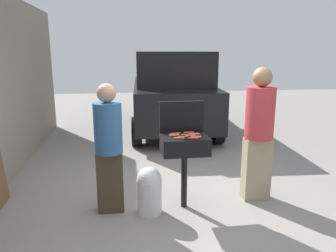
# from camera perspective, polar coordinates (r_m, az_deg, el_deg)

# --- Properties ---
(ground_plane) EXTENTS (24.00, 24.00, 0.00)m
(ground_plane) POSITION_cam_1_polar(r_m,az_deg,el_deg) (4.55, 1.72, -13.49)
(ground_plane) COLOR gray
(bbq_grill) EXTENTS (0.60, 0.44, 0.98)m
(bbq_grill) POSITION_cam_1_polar(r_m,az_deg,el_deg) (4.15, 2.95, -3.81)
(bbq_grill) COLOR black
(bbq_grill) RESTS_ON ground
(grill_lid_open) EXTENTS (0.60, 0.05, 0.42)m
(grill_lid_open) POSITION_cam_1_polar(r_m,az_deg,el_deg) (4.27, 2.44, 1.63)
(grill_lid_open) COLOR black
(grill_lid_open) RESTS_ON bbq_grill
(hot_dog_0) EXTENTS (0.13, 0.03, 0.03)m
(hot_dog_0) POSITION_cam_1_polar(r_m,az_deg,el_deg) (4.04, 2.60, -1.94)
(hot_dog_0) COLOR #C6593D
(hot_dog_0) RESTS_ON bbq_grill
(hot_dog_1) EXTENTS (0.13, 0.03, 0.03)m
(hot_dog_1) POSITION_cam_1_polar(r_m,az_deg,el_deg) (4.19, 4.53, -1.41)
(hot_dog_1) COLOR #B74C33
(hot_dog_1) RESTS_ON bbq_grill
(hot_dog_2) EXTENTS (0.13, 0.03, 0.03)m
(hot_dog_2) POSITION_cam_1_polar(r_m,az_deg,el_deg) (4.14, 1.01, -1.54)
(hot_dog_2) COLOR #B74C33
(hot_dog_2) RESTS_ON bbq_grill
(hot_dog_3) EXTENTS (0.13, 0.04, 0.03)m
(hot_dog_3) POSITION_cam_1_polar(r_m,az_deg,el_deg) (4.19, 1.34, -1.37)
(hot_dog_3) COLOR #B74C33
(hot_dog_3) RESTS_ON bbq_grill
(hot_dog_4) EXTENTS (0.13, 0.04, 0.03)m
(hot_dog_4) POSITION_cam_1_polar(r_m,az_deg,el_deg) (4.06, 4.97, -1.89)
(hot_dog_4) COLOR #B74C33
(hot_dog_4) RESTS_ON bbq_grill
(hot_dog_5) EXTENTS (0.13, 0.03, 0.03)m
(hot_dog_5) POSITION_cam_1_polar(r_m,az_deg,el_deg) (4.10, 1.17, -1.70)
(hot_dog_5) COLOR #C6593D
(hot_dog_5) RESTS_ON bbq_grill
(hot_dog_6) EXTENTS (0.13, 0.04, 0.03)m
(hot_dog_6) POSITION_cam_1_polar(r_m,az_deg,el_deg) (3.98, 2.00, -2.16)
(hot_dog_6) COLOR #C6593D
(hot_dog_6) RESTS_ON bbq_grill
(hot_dog_7) EXTENTS (0.13, 0.03, 0.03)m
(hot_dog_7) POSITION_cam_1_polar(r_m,az_deg,el_deg) (4.14, 3.24, -1.56)
(hot_dog_7) COLOR #B74C33
(hot_dog_7) RESTS_ON bbq_grill
(hot_dog_8) EXTENTS (0.13, 0.04, 0.03)m
(hot_dog_8) POSITION_cam_1_polar(r_m,az_deg,el_deg) (3.99, 4.49, -2.17)
(hot_dog_8) COLOR #AD4228
(hot_dog_8) RESTS_ON bbq_grill
(hot_dog_9) EXTENTS (0.13, 0.04, 0.03)m
(hot_dog_9) POSITION_cam_1_polar(r_m,az_deg,el_deg) (4.09, 3.99, -1.76)
(hot_dog_9) COLOR #C6593D
(hot_dog_9) RESTS_ON bbq_grill
(hot_dog_10) EXTENTS (0.13, 0.03, 0.03)m
(hot_dog_10) POSITION_cam_1_polar(r_m,az_deg,el_deg) (4.16, 4.85, -1.51)
(hot_dog_10) COLOR #B74C33
(hot_dog_10) RESTS_ON bbq_grill
(hot_dog_11) EXTENTS (0.13, 0.03, 0.03)m
(hot_dog_11) POSITION_cam_1_polar(r_m,az_deg,el_deg) (4.25, 3.71, -1.17)
(hot_dog_11) COLOR #B74C33
(hot_dog_11) RESTS_ON bbq_grill
(hot_dog_12) EXTENTS (0.13, 0.03, 0.03)m
(hot_dog_12) POSITION_cam_1_polar(r_m,az_deg,el_deg) (4.02, 4.99, -2.03)
(hot_dog_12) COLOR #C6593D
(hot_dog_12) RESTS_ON bbq_grill
(propane_tank) EXTENTS (0.32, 0.32, 0.62)m
(propane_tank) POSITION_cam_1_polar(r_m,az_deg,el_deg) (4.17, -3.35, -11.18)
(propane_tank) COLOR silver
(propane_tank) RESTS_ON ground
(person_left) EXTENTS (0.35, 0.35, 1.66)m
(person_left) POSITION_cam_1_polar(r_m,az_deg,el_deg) (4.08, -10.48, -3.24)
(person_left) COLOR #3F3323
(person_left) RESTS_ON ground
(person_right) EXTENTS (0.39, 0.39, 1.84)m
(person_right) POSITION_cam_1_polar(r_m,az_deg,el_deg) (4.52, 15.83, -0.70)
(person_right) COLOR gray
(person_right) RESTS_ON ground
(parked_minivan) EXTENTS (2.23, 4.50, 2.02)m
(parked_minivan) POSITION_cam_1_polar(r_m,az_deg,el_deg) (8.43, 0.58, 6.31)
(parked_minivan) COLOR black
(parked_minivan) RESTS_ON ground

